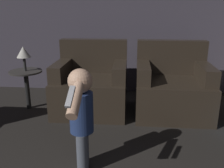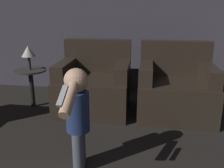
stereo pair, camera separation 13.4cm
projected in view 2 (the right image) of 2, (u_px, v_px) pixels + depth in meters
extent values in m
cube|color=#3D3842|center=(125.00, 9.00, 3.78)|extent=(8.40, 0.05, 2.60)
cube|color=black|center=(94.00, 94.00, 3.29)|extent=(0.93, 0.85, 0.45)
cube|color=black|center=(98.00, 56.00, 3.48)|extent=(0.92, 0.18, 0.45)
cube|color=black|center=(65.00, 69.00, 3.24)|extent=(0.17, 0.68, 0.20)
cube|color=black|center=(123.00, 71.00, 3.15)|extent=(0.17, 0.68, 0.20)
cube|color=black|center=(175.00, 98.00, 3.14)|extent=(0.92, 0.84, 0.45)
cube|color=black|center=(175.00, 58.00, 3.33)|extent=(0.92, 0.16, 0.45)
cube|color=black|center=(146.00, 72.00, 3.10)|extent=(0.16, 0.67, 0.20)
cube|color=black|center=(209.00, 74.00, 2.99)|extent=(0.16, 0.67, 0.20)
cylinder|color=#474C56|center=(78.00, 152.00, 2.06)|extent=(0.10, 0.10, 0.35)
cylinder|color=#474C56|center=(80.00, 146.00, 2.16)|extent=(0.10, 0.10, 0.35)
cylinder|color=navy|center=(77.00, 112.00, 2.01)|extent=(0.19, 0.19, 0.33)
sphere|color=tan|center=(76.00, 80.00, 1.93)|extent=(0.19, 0.19, 0.19)
cylinder|color=tan|center=(79.00, 108.00, 2.13)|extent=(0.08, 0.08, 0.28)
cylinder|color=tan|center=(69.00, 99.00, 1.72)|extent=(0.08, 0.28, 0.21)
cube|color=#99999E|center=(62.00, 96.00, 1.59)|extent=(0.04, 0.16, 0.10)
cylinder|color=black|center=(32.00, 89.00, 3.41)|extent=(0.06, 0.06, 0.50)
cylinder|color=#2D2B28|center=(30.00, 70.00, 3.33)|extent=(0.43, 0.43, 0.02)
cylinder|color=#262626|center=(29.00, 63.00, 3.30)|extent=(0.04, 0.04, 0.18)
cone|color=#B2ADA3|center=(28.00, 51.00, 3.26)|extent=(0.18, 0.18, 0.14)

